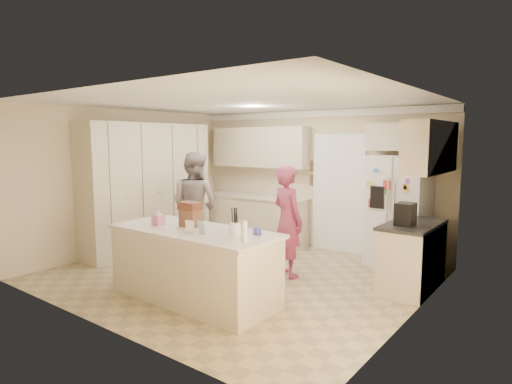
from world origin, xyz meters
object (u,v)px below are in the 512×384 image
Objects in this scene: coffee_maker at (405,214)px; dollhouse_body at (190,218)px; refrigerator at (398,211)px; tissue_box at (158,220)px; teen_girl at (288,221)px; island_base at (194,266)px; teen_boy at (195,205)px; utensil_crock at (235,229)px.

coffee_maker is 1.15× the size of dollhouse_body.
refrigerator reaches higher than dollhouse_body.
refrigerator reaches higher than tissue_box.
teen_girl is at bearing 68.87° from dollhouse_body.
tissue_box is at bearing -169.70° from island_base.
coffee_maker is 2.84m from dollhouse_body.
refrigerator is at bearing -105.50° from teen_girl.
dollhouse_body is at bearing 124.98° from teen_boy.
utensil_crock is 1.53m from teen_girl.
coffee_maker is 1.69m from teen_girl.
coffee_maker is at bearing 39.29° from dollhouse_body.
tissue_box is at bearing -120.31° from refrigerator.
coffee_maker is at bearing -64.04° from refrigerator.
coffee_maker is at bearing 37.57° from tissue_box.
utensil_crock is 0.80m from dollhouse_body.
teen_boy is (-3.53, -0.41, -0.15)m from coffee_maker.
utensil_crock is 0.58× the size of dollhouse_body.
teen_girl reaches higher than tissue_box.
refrigerator is at bearing -161.40° from teen_boy.
tissue_box is 0.45m from dollhouse_body.
tissue_box is (-0.55, -0.10, 0.56)m from island_base.
coffee_maker is 0.18× the size of teen_girl.
teen_girl is (-1.64, -0.34, -0.23)m from coffee_maker.
coffee_maker is 0.16× the size of teen_boy.
teen_boy is at bearing 120.41° from tissue_box.
tissue_box is (-2.60, -2.00, -0.07)m from coffee_maker.
teen_girl is at bearing 173.15° from teen_boy.
teen_girl is (0.96, 1.66, -0.16)m from tissue_box.
teen_girl is at bearing 75.14° from island_base.
dollhouse_body is (-0.80, 0.05, 0.04)m from utensil_crock.
island_base is 8.46× the size of dollhouse_body.
utensil_crock is (0.65, 0.05, 0.56)m from island_base.
teen_boy is at bearing 134.86° from island_base.
refrigerator is 3.48m from island_base.
teen_boy is at bearing -149.24° from refrigerator.
tissue_box is at bearing -153.43° from dollhouse_body.
dollhouse_body reaches higher than island_base.
refrigerator is 0.82× the size of island_base.
dollhouse_body is 0.16× the size of teen_girl.
tissue_box is at bearing -142.43° from coffee_maker.
refrigerator reaches higher than utensil_crock.
tissue_box is 1.92m from teen_girl.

